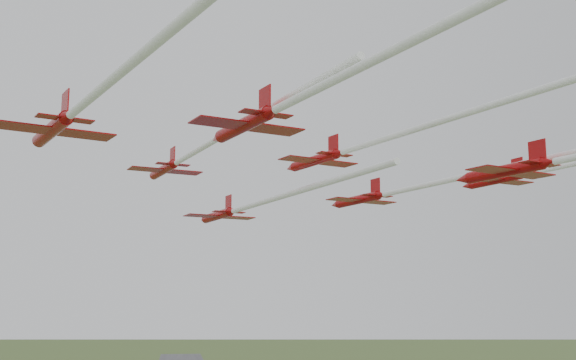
{
  "coord_description": "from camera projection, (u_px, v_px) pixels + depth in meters",
  "views": [
    {
      "loc": [
        -6.12,
        -74.81,
        45.94
      ],
      "look_at": [
        5.66,
        1.8,
        59.49
      ],
      "focal_mm": 45.0,
      "sensor_mm": 36.0,
      "label": 1
    }
  ],
  "objects": [
    {
      "name": "jet_lead",
      "position": [
        247.0,
        207.0,
        87.35
      ],
      "size": [
        17.52,
        45.59,
        2.78
      ],
      "rotation": [
        0.0,
        0.0,
        0.31
      ],
      "color": "#A6090B"
    },
    {
      "name": "jet_row2_left",
      "position": [
        195.0,
        152.0,
        70.93
      ],
      "size": [
        16.67,
        45.35,
        2.41
      ],
      "rotation": [
        0.0,
        0.0,
        0.3
      ],
      "color": "#A6090B"
    },
    {
      "name": "jet_row2_right",
      "position": [
        441.0,
        182.0,
        77.49
      ],
      "size": [
        24.26,
        58.16,
        2.7
      ],
      "rotation": [
        0.0,
        0.0,
        0.36
      ],
      "color": "#A6090B"
    },
    {
      "name": "jet_row3_left",
      "position": [
        125.0,
        69.0,
        44.33
      ],
      "size": [
        29.43,
        65.46,
        2.9
      ],
      "rotation": [
        0.0,
        0.0,
        0.39
      ],
      "color": "#A6090B"
    },
    {
      "name": "jet_row3_mid",
      "position": [
        408.0,
        131.0,
        62.03
      ],
      "size": [
        23.77,
        54.07,
        2.49
      ],
      "rotation": [
        0.0,
        0.0,
        0.38
      ],
      "color": "#A6090B"
    },
    {
      "name": "jet_row4_left",
      "position": [
        321.0,
        86.0,
        45.45
      ],
      "size": [
        19.89,
        47.92,
        2.61
      ],
      "rotation": [
        0.0,
        0.0,
        0.35
      ],
      "color": "#A6090B"
    }
  ]
}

